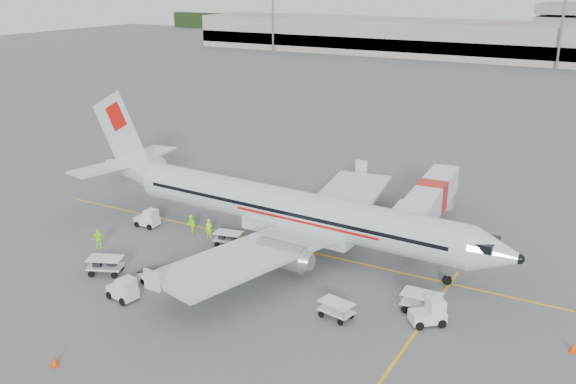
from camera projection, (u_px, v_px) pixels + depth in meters
name	position (u px, v px, depth m)	size (l,w,h in m)	color
ground	(276.00, 244.00, 50.88)	(360.00, 360.00, 0.00)	#56595B
stripe_lead	(276.00, 244.00, 50.88)	(44.00, 0.20, 0.01)	yellow
stripe_cross	(412.00, 338.00, 37.78)	(0.20, 20.00, 0.01)	yellow
terminal_west	(390.00, 36.00, 175.34)	(110.00, 22.00, 9.00)	gray
treeline	(567.00, 35.00, 194.43)	(300.00, 3.00, 6.00)	black
mast_west	(273.00, 11.00, 177.27)	(3.20, 1.20, 22.00)	slate
mast_center	(563.00, 19.00, 142.47)	(3.20, 1.20, 22.00)	slate
aircraft	(292.00, 183.00, 49.04)	(37.45, 29.35, 10.32)	silver
jet_bridge	(430.00, 206.00, 53.28)	(2.92, 15.59, 4.09)	silver
belt_loader	(164.00, 268.00, 44.01)	(4.45, 1.67, 2.41)	silver
tug_fore	(428.00, 312.00, 39.01)	(2.12, 1.21, 1.64)	silver
tug_mid	(122.00, 288.00, 42.06)	(2.06, 1.18, 1.59)	silver
tug_aft	(147.00, 218.00, 54.30)	(1.99, 1.14, 1.54)	silver
cart_loaded_a	(228.00, 239.00, 50.51)	(2.16, 1.28, 1.13)	silver
cart_loaded_b	(106.00, 266.00, 45.64)	(2.43, 1.44, 1.27)	silver
cart_empty_a	(336.00, 310.00, 39.78)	(2.13, 1.26, 1.11)	silver
cart_empty_b	(421.00, 302.00, 40.50)	(2.46, 1.46, 1.29)	silver
cone_nose	(573.00, 347.00, 36.22)	(0.41, 0.41, 0.67)	#F23D07
cone_port	(332.00, 189.00, 62.97)	(0.37, 0.37, 0.61)	#F23D07
cone_stbd	(54.00, 360.00, 34.94)	(0.42, 0.42, 0.69)	#F23D07
crew_a	(209.00, 229.00, 51.88)	(0.58, 0.38, 1.60)	#9EF612
crew_b	(191.00, 224.00, 52.71)	(0.80, 0.63, 1.65)	#9EF612
crew_c	(212.00, 260.00, 45.82)	(1.19, 0.68, 1.84)	#9EF612
crew_d	(99.00, 239.00, 49.82)	(0.96, 0.40, 1.64)	#9EF612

